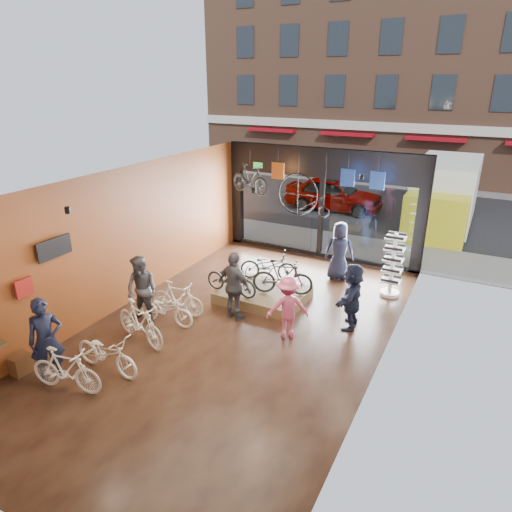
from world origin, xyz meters
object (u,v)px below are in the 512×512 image
Objects in this scene: customer_3 at (288,307)px; floor_bike_3 at (140,323)px; display_bike_mid at (283,277)px; sunglasses_rack at (393,265)px; floor_bike_2 at (107,353)px; customer_2 at (235,286)px; customer_5 at (352,296)px; floor_bike_4 at (166,309)px; display_bike_left at (231,279)px; street_car at (334,194)px; box_truck at (443,198)px; customer_0 at (46,340)px; floor_bike_1 at (66,370)px; customer_4 at (339,251)px; penny_farthing at (306,197)px; customer_1 at (142,291)px; display_bike_right at (269,265)px; floor_bike_5 at (178,298)px; hung_bike at (250,179)px; display_platform at (263,295)px.

floor_bike_3 is at bearing -2.35° from customer_3.
sunglasses_rack is (2.57, 1.95, 0.14)m from display_bike_mid.
sunglasses_rack is (4.62, 6.59, 0.50)m from floor_bike_2.
customer_5 is at bearing -146.54° from customer_2.
customer_2 is (1.44, 1.05, 0.52)m from floor_bike_4.
street_car is at bearing 8.18° from display_bike_left.
customer_5 is (4.24, 3.03, 0.34)m from floor_bike_3.
customer_0 is (-5.95, -14.42, -0.45)m from box_truck.
floor_bike_1 is 8.49m from customer_4.
customer_0 is 0.98× the size of sunglasses_rack.
floor_bike_4 is at bearing -110.85° from penny_farthing.
penny_farthing is at bearing 64.99° from customer_1.
customer_5 is at bearing -41.75° from floor_bike_2.
customer_3 is (0.84, -1.55, -0.00)m from display_bike_mid.
floor_bike_2 is 1.01× the size of display_bike_right.
sunglasses_rack is at bearing -9.44° from penny_farthing.
display_bike_mid is at bearing -56.26° from floor_bike_5.
customer_0 is (-1.63, -4.74, 0.20)m from display_bike_left.
display_bike_right is (1.26, 5.35, 0.29)m from floor_bike_2.
floor_bike_4 is 1.00× the size of hung_bike.
sunglasses_rack is (0.51, 2.32, 0.08)m from customer_5.
box_truck is 3.86× the size of customer_1.
customer_5 is 4.04m from penny_farthing.
floor_bike_3 is 1.02× the size of customer_5.
customer_1 is 0.98× the size of customer_4.
customer_1 is 1.13× the size of customer_3.
floor_bike_5 is 3.10m from customer_3.
floor_bike_2 is 1.05× the size of display_bike_left.
customer_0 is (-0.60, 0.12, 0.45)m from floor_bike_1.
customer_0 reaches higher than floor_bike_2.
floor_bike_1 is 0.86× the size of customer_0.
customer_3 reaches higher than display_bike_right.
display_bike_left is at bearing -90.37° from customer_5.
floor_bike_1 is 5.96m from display_bike_mid.
street_car is 1.92× the size of display_platform.
customer_5 reaches higher than floor_bike_5.
customer_5 is 0.91× the size of sunglasses_rack.
customer_5 is (4.11, 4.26, 0.41)m from floor_bike_2.
customer_3 reaches higher than floor_bike_4.
floor_bike_1 is 4.97m from display_bike_left.
customer_0 is 1.01× the size of customer_4.
display_platform is 1.28× the size of customer_2.
floor_bike_4 is 0.57m from floor_bike_5.
customer_2 is at bearing -77.74° from floor_bike_5.
display_bike_mid is at bearing -108.68° from box_truck.
customer_4 is (3.09, 4.22, 0.46)m from floor_bike_5.
customer_0 is 5.35m from customer_3.
display_platform is 3.45m from customer_1.
sunglasses_rack is (4.42, -8.09, 0.16)m from street_car.
hung_bike is (0.53, 4.86, 2.01)m from customer_1.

